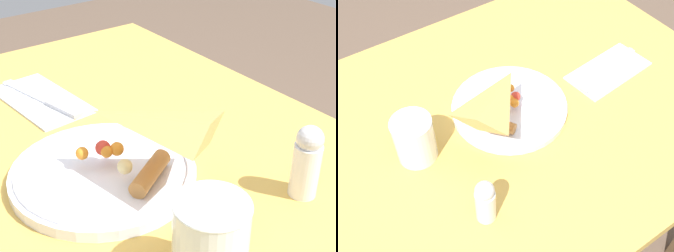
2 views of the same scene
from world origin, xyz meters
The scene contains 7 objects.
ground_plane centered at (0.00, 0.00, 0.00)m, with size 6.00×6.00×0.00m, color brown.
dining_table centered at (0.00, 0.00, 0.62)m, with size 0.99×0.78×0.74m.
plate_pizza centered at (-0.04, 0.01, 0.76)m, with size 0.26×0.26×0.05m.
milk_glass centered at (-0.26, 0.01, 0.79)m, with size 0.08×0.08×0.10m.
napkin_folded centered at (0.24, -0.02, 0.74)m, with size 0.21×0.12×0.00m.
butter_knife centered at (0.23, -0.03, 0.75)m, with size 0.21×0.06×0.01m.
salt_shaker centered at (-0.22, -0.19, 0.79)m, with size 0.04×0.04×0.10m.
Camera 2 is at (-0.41, -0.52, 1.43)m, focal length 45.00 mm.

